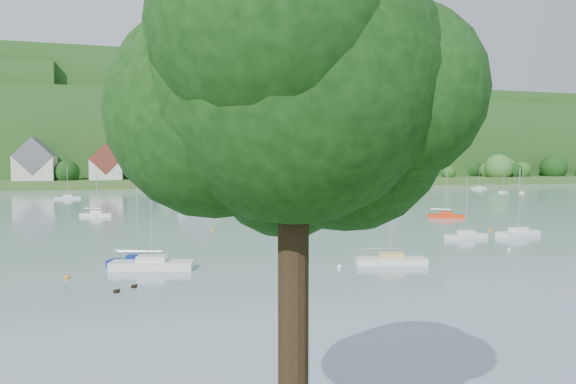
{
  "coord_description": "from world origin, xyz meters",
  "views": [
    {
      "loc": [
        -11.92,
        -18.0,
        9.67
      ],
      "look_at": [
        12.87,
        75.0,
        4.0
      ],
      "focal_mm": 31.26,
      "sensor_mm": 36.0,
      "label": 1
    }
  ],
  "objects_px": {
    "near_sailboat_0": "(152,264)",
    "near_sailboat_5": "(446,215)",
    "near_sailboat_1": "(138,262)",
    "near_sailboat_2": "(391,260)",
    "near_sailboat_3": "(466,235)",
    "near_sailboat_4": "(518,232)"
  },
  "relations": [
    {
      "from": "near_sailboat_1",
      "to": "near_sailboat_2",
      "type": "relative_size",
      "value": 0.86
    },
    {
      "from": "near_sailboat_5",
      "to": "near_sailboat_2",
      "type": "bearing_deg",
      "value": -97.08
    },
    {
      "from": "near_sailboat_0",
      "to": "near_sailboat_5",
      "type": "height_order",
      "value": "near_sailboat_0"
    },
    {
      "from": "near_sailboat_0",
      "to": "near_sailboat_3",
      "type": "xyz_separation_m",
      "value": [
        38.57,
        8.73,
        -0.07
      ]
    },
    {
      "from": "near_sailboat_0",
      "to": "near_sailboat_1",
      "type": "bearing_deg",
      "value": 140.3
    },
    {
      "from": "near_sailboat_1",
      "to": "near_sailboat_4",
      "type": "distance_m",
      "value": 48.35
    },
    {
      "from": "near_sailboat_2",
      "to": "near_sailboat_3",
      "type": "height_order",
      "value": "near_sailboat_2"
    },
    {
      "from": "near_sailboat_1",
      "to": "near_sailboat_5",
      "type": "bearing_deg",
      "value": 53.02
    },
    {
      "from": "near_sailboat_2",
      "to": "near_sailboat_3",
      "type": "bearing_deg",
      "value": 50.73
    },
    {
      "from": "near_sailboat_5",
      "to": "near_sailboat_3",
      "type": "bearing_deg",
      "value": -84.87
    },
    {
      "from": "near_sailboat_0",
      "to": "near_sailboat_2",
      "type": "bearing_deg",
      "value": 3.96
    },
    {
      "from": "near_sailboat_3",
      "to": "near_sailboat_5",
      "type": "relative_size",
      "value": 0.93
    },
    {
      "from": "near_sailboat_1",
      "to": "near_sailboat_2",
      "type": "distance_m",
      "value": 23.76
    },
    {
      "from": "near_sailboat_0",
      "to": "near_sailboat_4",
      "type": "height_order",
      "value": "near_sailboat_0"
    },
    {
      "from": "near_sailboat_0",
      "to": "near_sailboat_4",
      "type": "bearing_deg",
      "value": 24.4
    },
    {
      "from": "near_sailboat_1",
      "to": "near_sailboat_2",
      "type": "height_order",
      "value": "near_sailboat_2"
    },
    {
      "from": "near_sailboat_1",
      "to": "near_sailboat_2",
      "type": "bearing_deg",
      "value": 10.34
    },
    {
      "from": "near_sailboat_2",
      "to": "near_sailboat_5",
      "type": "relative_size",
      "value": 1.08
    },
    {
      "from": "near_sailboat_0",
      "to": "near_sailboat_2",
      "type": "height_order",
      "value": "near_sailboat_0"
    },
    {
      "from": "near_sailboat_2",
      "to": "near_sailboat_5",
      "type": "height_order",
      "value": "near_sailboat_2"
    },
    {
      "from": "near_sailboat_2",
      "to": "near_sailboat_0",
      "type": "bearing_deg",
      "value": -175.62
    },
    {
      "from": "near_sailboat_3",
      "to": "near_sailboat_0",
      "type": "bearing_deg",
      "value": -173.83
    }
  ]
}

